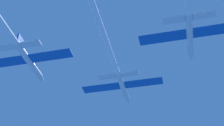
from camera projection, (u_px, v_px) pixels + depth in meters
jet_lead at (112, 57)px, 67.90m from camera, size 19.05×47.98×3.16m
jet_left_wing at (9, 33)px, 60.33m from camera, size 19.05×40.77×3.16m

